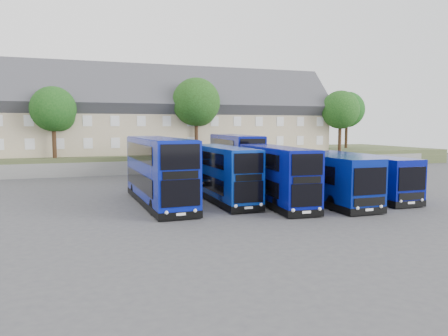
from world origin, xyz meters
TOP-DOWN VIEW (x-y plane):
  - ground at (0.00, 0.00)m, footprint 120.00×120.00m
  - retaining_wall at (0.00, 24.00)m, footprint 70.00×0.40m
  - earth_bank at (0.00, 34.00)m, footprint 80.00×20.00m
  - terrace_row at (-3.00, 30.00)m, footprint 48.00×10.40m
  - dd_front_left at (-6.78, 4.56)m, footprint 2.87×11.61m
  - dd_front_mid at (-2.14, 4.25)m, footprint 2.45×9.94m
  - dd_front_right at (0.88, 1.86)m, footprint 3.19×10.19m
  - dd_rear_left at (-4.14, 16.46)m, footprint 3.26×10.03m
  - dd_rear_right at (2.88, 14.78)m, footprint 3.71×11.54m
  - coach_east_a at (4.52, 2.53)m, footprint 2.86×12.62m
  - coach_east_b at (8.75, 3.16)m, footprint 2.84×11.86m
  - tree_west at (-13.85, 25.10)m, footprint 4.80×4.80m
  - tree_mid at (2.15, 25.60)m, footprint 5.76×5.76m
  - tree_east at (22.15, 25.10)m, footprint 5.12×5.12m
  - tree_far at (28.15, 32.10)m, footprint 5.44×5.44m

SIDE VIEW (x-z plane):
  - ground at x=0.00m, z-range 0.00..0.00m
  - retaining_wall at x=0.00m, z-range 0.00..1.50m
  - earth_bank at x=0.00m, z-range 0.00..2.00m
  - coach_east_b at x=8.75m, z-range -0.03..3.19m
  - coach_east_a at x=4.52m, z-range -0.03..3.40m
  - dd_rear_left at x=-4.14m, z-range -0.04..3.88m
  - dd_front_mid at x=-2.14m, z-range -0.04..3.89m
  - dd_front_right at x=0.88m, z-range -0.04..3.94m
  - dd_rear_right at x=2.88m, z-range -0.04..4.47m
  - dd_front_left at x=-6.78m, z-range -0.04..4.55m
  - terrace_row at x=-3.00m, z-range 1.00..12.20m
  - tree_west at x=-13.85m, z-range 3.23..10.88m
  - tree_east at x=22.15m, z-range 3.31..11.47m
  - tree_far at x=28.15m, z-range 3.39..12.06m
  - tree_mid at x=2.15m, z-range 3.48..12.66m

